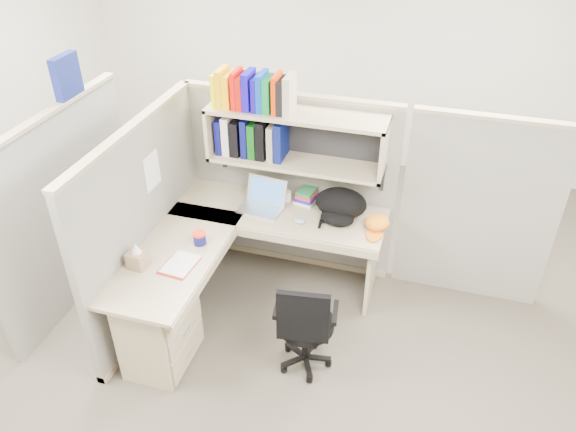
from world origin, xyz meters
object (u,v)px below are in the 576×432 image
(desk, at_px, (194,296))
(task_chair, at_px, (305,338))
(laptop, at_px, (261,197))
(backpack, at_px, (339,207))
(snack_canister, at_px, (200,238))

(desk, relative_size, task_chair, 2.04)
(desk, distance_m, task_chair, 0.89)
(laptop, xyz_separation_m, task_chair, (0.62, -0.88, -0.55))
(backpack, bearing_deg, snack_canister, -134.57)
(backpack, height_order, snack_canister, backpack)
(desk, relative_size, laptop, 5.05)
(snack_canister, height_order, task_chair, task_chair)
(snack_canister, xyz_separation_m, task_chair, (0.91, -0.32, -0.48))
(desk, height_order, backpack, backpack)
(laptop, distance_m, task_chair, 1.21)
(backpack, height_order, task_chair, backpack)
(laptop, bearing_deg, backpack, 11.26)
(laptop, relative_size, backpack, 0.84)
(task_chair, bearing_deg, snack_canister, 160.85)
(laptop, bearing_deg, task_chair, -48.06)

